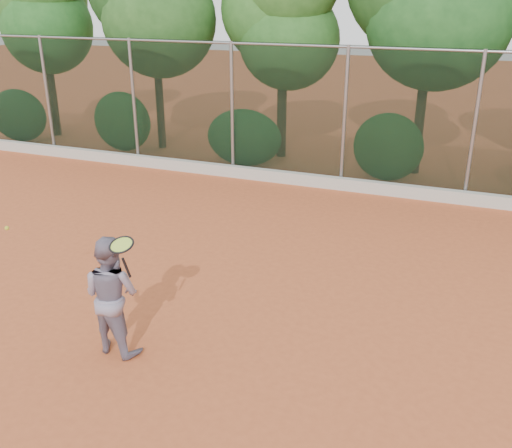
% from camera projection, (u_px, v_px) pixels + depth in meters
% --- Properties ---
extents(ground, '(80.00, 80.00, 0.00)m').
position_uv_depth(ground, '(232.00, 324.00, 8.58)').
color(ground, '#C0582D').
rests_on(ground, ground).
extents(concrete_curb, '(24.00, 0.20, 0.30)m').
position_uv_depth(concrete_curb, '(339.00, 183.00, 14.41)').
color(concrete_curb, '#B9B6AC').
rests_on(concrete_curb, ground).
extents(tennis_player, '(0.90, 0.74, 1.70)m').
position_uv_depth(tennis_player, '(112.00, 295.00, 7.68)').
color(tennis_player, gray).
rests_on(tennis_player, ground).
extents(chainlink_fence, '(24.09, 0.09, 3.50)m').
position_uv_depth(chainlink_fence, '(345.00, 115.00, 13.92)').
color(chainlink_fence, black).
rests_on(chainlink_fence, ground).
extents(foliage_backdrop, '(23.70, 3.63, 7.55)m').
position_uv_depth(foliage_backdrop, '(347.00, 2.00, 14.85)').
color(foliage_backdrop, '#3C2817').
rests_on(foliage_backdrop, ground).
extents(tennis_racket, '(0.35, 0.34, 0.58)m').
position_uv_depth(tennis_racket, '(122.00, 248.00, 7.19)').
color(tennis_racket, black).
rests_on(tennis_racket, ground).
extents(tennis_ball_in_flight, '(0.07, 0.07, 0.07)m').
position_uv_depth(tennis_ball_in_flight, '(7.00, 228.00, 8.35)').
color(tennis_ball_in_flight, gold).
rests_on(tennis_ball_in_flight, ground).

